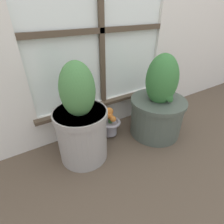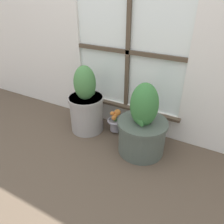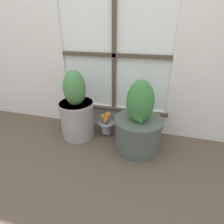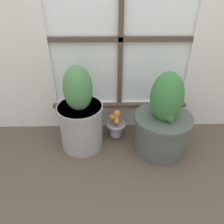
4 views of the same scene
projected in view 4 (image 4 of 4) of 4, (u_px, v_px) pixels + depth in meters
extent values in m
plane|color=brown|center=(123.00, 176.00, 1.50)|extent=(10.00, 10.00, 0.00)
cube|color=silver|center=(119.00, 113.00, 1.94)|extent=(1.05, 0.05, 0.24)
cube|color=white|center=(120.00, 38.00, 1.59)|extent=(1.05, 0.02, 1.05)
cube|color=#4C3D2D|center=(121.00, 39.00, 1.57)|extent=(0.04, 0.02, 1.05)
cube|color=#4C3D2D|center=(121.00, 39.00, 1.57)|extent=(1.05, 0.02, 0.04)
cube|color=#4C3D2D|center=(120.00, 105.00, 1.84)|extent=(1.11, 0.06, 0.02)
cylinder|color=#9E9993|center=(81.00, 126.00, 1.67)|extent=(0.32, 0.32, 0.36)
cylinder|color=#9E9993|center=(80.00, 108.00, 1.58)|extent=(0.34, 0.34, 0.04)
cylinder|color=#38281E|center=(80.00, 107.00, 1.57)|extent=(0.29, 0.29, 0.01)
ellipsoid|color=#477F42|center=(78.00, 89.00, 1.49)|extent=(0.20, 0.20, 0.33)
ellipsoid|color=#477F42|center=(88.00, 94.00, 1.56)|extent=(0.09, 0.12, 0.16)
cylinder|color=#4C564C|center=(161.00, 133.00, 1.65)|extent=(0.40, 0.40, 0.30)
cylinder|color=#4C564C|center=(164.00, 118.00, 1.58)|extent=(0.42, 0.42, 0.03)
cylinder|color=#38281E|center=(164.00, 117.00, 1.57)|extent=(0.36, 0.36, 0.01)
ellipsoid|color=#387538|center=(167.00, 97.00, 1.48)|extent=(0.23, 0.23, 0.37)
ellipsoid|color=#387538|center=(166.00, 113.00, 1.45)|extent=(0.16, 0.06, 0.18)
sphere|color=#99939E|center=(116.00, 132.00, 1.88)|extent=(0.02, 0.02, 0.02)
sphere|color=#99939E|center=(112.00, 137.00, 1.83)|extent=(0.02, 0.02, 0.02)
sphere|color=#99939E|center=(120.00, 137.00, 1.83)|extent=(0.02, 0.02, 0.02)
cylinder|color=#99939E|center=(116.00, 129.00, 1.82)|extent=(0.10, 0.10, 0.11)
torus|color=#99939E|center=(116.00, 124.00, 1.79)|extent=(0.16, 0.16, 0.02)
cylinder|color=#386633|center=(116.00, 121.00, 1.77)|extent=(0.03, 0.03, 0.06)
sphere|color=orange|center=(116.00, 118.00, 1.75)|extent=(0.04, 0.04, 0.04)
sphere|color=orange|center=(117.00, 114.00, 1.77)|extent=(0.06, 0.06, 0.06)
sphere|color=orange|center=(112.00, 117.00, 1.74)|extent=(0.04, 0.04, 0.04)
sphere|color=orange|center=(117.00, 122.00, 1.73)|extent=(0.05, 0.05, 0.05)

